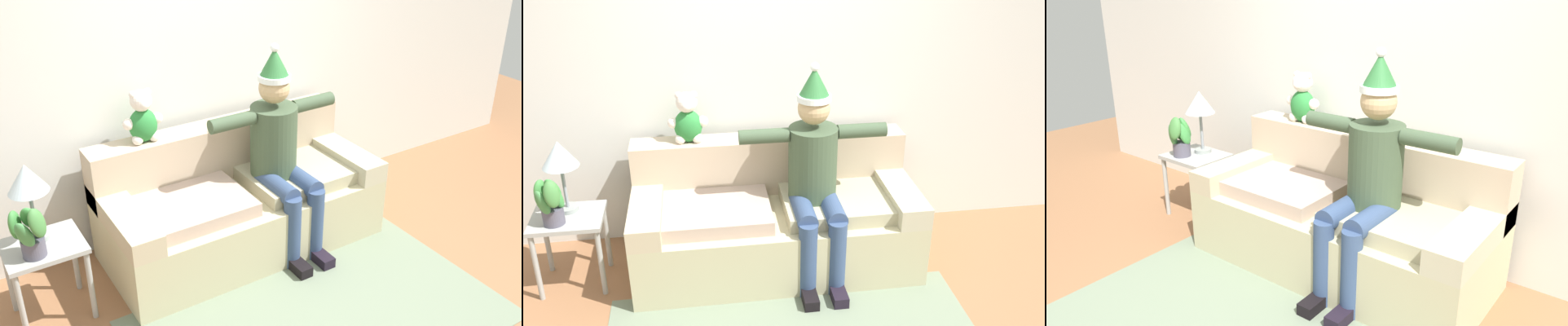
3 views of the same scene
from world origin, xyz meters
TOP-DOWN VIEW (x-y plane):
  - back_wall at (0.00, 1.55)m, footprint 7.00×0.10m
  - couch at (0.00, 1.02)m, footprint 2.02×0.90m
  - person_seated at (0.26, 0.86)m, footprint 1.02×0.77m
  - teddy_bear at (-0.58, 1.30)m, footprint 0.29×0.17m
  - side_table at (-1.43, 0.94)m, footprint 0.48×0.40m
  - table_lamp at (-1.44, 1.02)m, footprint 0.24×0.24m
  - potted_plant at (-1.50, 0.85)m, footprint 0.23×0.27m

SIDE VIEW (x-z plane):
  - couch at x=0.00m, z-range -0.10..0.79m
  - side_table at x=-1.43m, z-range 0.17..0.71m
  - potted_plant at x=-1.50m, z-range 0.53..0.88m
  - person_seated at x=0.26m, z-range 0.01..1.55m
  - table_lamp at x=-1.44m, z-range 0.68..1.20m
  - teddy_bear at x=-0.58m, z-range 0.86..1.25m
  - back_wall at x=0.00m, z-range 0.00..2.70m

